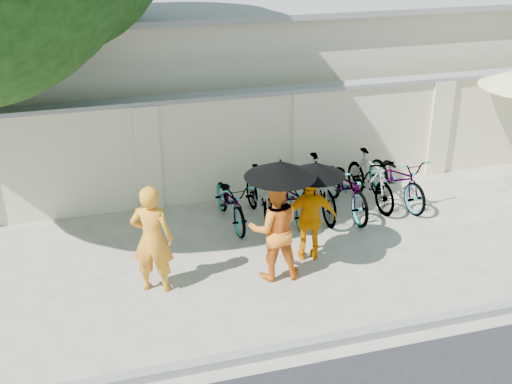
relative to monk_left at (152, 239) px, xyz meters
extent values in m
plane|color=#BAB39F|center=(1.32, -0.26, -0.84)|extent=(80.00, 80.00, 0.00)
cube|color=gray|center=(1.32, -1.96, -0.78)|extent=(40.00, 0.16, 0.12)
cube|color=beige|center=(2.32, 2.94, 0.16)|extent=(20.00, 0.30, 2.00)
cube|color=beige|center=(3.32, 6.74, 0.76)|extent=(14.00, 6.00, 3.20)
imported|color=orange|center=(0.00, 0.00, 0.00)|extent=(0.72, 0.60, 1.69)
imported|color=orange|center=(1.81, -0.14, -0.03)|extent=(0.86, 0.71, 1.64)
cylinder|color=black|center=(1.86, -0.22, 0.53)|extent=(0.02, 0.02, 0.89)
cone|color=black|center=(1.86, -0.22, 0.98)|extent=(1.05, 1.05, 0.24)
imported|color=orange|center=(2.53, 0.21, -0.12)|extent=(0.90, 0.51, 1.44)
cylinder|color=black|center=(2.55, 0.13, 0.36)|extent=(0.02, 0.02, 0.78)
cone|color=black|center=(2.55, 0.13, 0.76)|extent=(0.92, 0.92, 0.21)
imported|color=gray|center=(1.62, 1.77, -0.41)|extent=(0.66, 1.68, 0.87)
imported|color=gray|center=(2.16, 1.75, -0.36)|extent=(0.53, 1.63, 0.97)
imported|color=gray|center=(2.70, 1.64, -0.42)|extent=(0.63, 1.64, 0.85)
imported|color=gray|center=(3.25, 1.68, -0.30)|extent=(0.55, 1.81, 1.08)
imported|color=gray|center=(3.79, 1.65, -0.34)|extent=(0.67, 1.91, 1.00)
imported|color=gray|center=(4.34, 1.81, -0.33)|extent=(0.63, 1.75, 1.03)
imported|color=gray|center=(4.88, 1.77, -0.35)|extent=(0.85, 1.92, 0.98)
camera|label=1|loc=(-0.83, -8.24, 4.48)|focal=45.00mm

